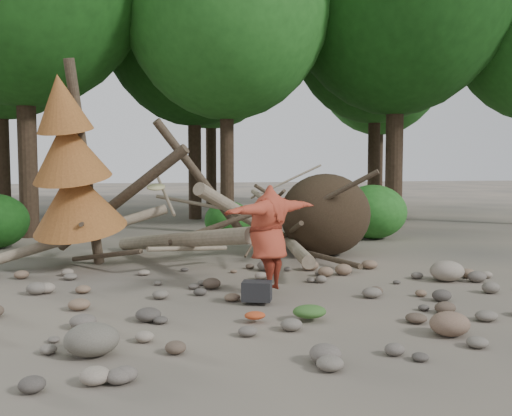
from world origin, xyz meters
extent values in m
plane|color=#514C44|center=(0.00, 0.00, 0.00)|extent=(120.00, 120.00, 0.00)
ellipsoid|color=#332619|center=(2.60, 4.30, 0.99)|extent=(2.20, 1.87, 1.98)
cylinder|color=gray|center=(-1.00, 3.70, 0.55)|extent=(2.61, 5.11, 1.08)
cylinder|color=gray|center=(0.80, 4.20, 0.90)|extent=(3.18, 3.71, 1.90)
cylinder|color=brown|center=(-2.20, 4.60, 1.40)|extent=(3.08, 1.91, 2.49)
cylinder|color=gray|center=(1.60, 3.50, 0.35)|extent=(1.13, 4.98, 0.43)
cylinder|color=brown|center=(-0.30, 4.80, 1.80)|extent=(2.39, 1.03, 2.89)
cylinder|color=gray|center=(-3.00, 4.00, 0.70)|extent=(3.71, 0.86, 1.20)
cylinder|color=#4C3F30|center=(-2.50, 3.50, 0.30)|extent=(1.52, 1.70, 0.49)
cylinder|color=gray|center=(0.20, 4.40, 0.80)|extent=(1.57, 0.85, 0.69)
cylinder|color=#4C3F30|center=(1.80, 4.90, 1.20)|extent=(1.92, 1.25, 1.10)
cylinder|color=gray|center=(-1.20, 4.20, 1.50)|extent=(0.37, 1.42, 0.85)
cylinder|color=#4C3F30|center=(2.20, 3.20, 0.15)|extent=(0.79, 2.54, 0.12)
cylinder|color=gray|center=(-0.80, 3.10, 0.45)|extent=(1.78, 1.11, 0.29)
cylinder|color=#4C3F30|center=(-2.90, 3.80, 2.20)|extent=(0.67, 1.13, 4.35)
cone|color=brown|center=(-3.06, 3.49, 1.50)|extent=(2.06, 2.13, 1.86)
cone|color=brown|center=(-3.16, 3.28, 2.50)|extent=(1.71, 1.78, 1.65)
cone|color=brown|center=(-3.26, 3.09, 3.40)|extent=(1.23, 1.30, 1.41)
cylinder|color=#38281C|center=(-5.00, 9.50, 4.48)|extent=(0.56, 0.56, 8.96)
cylinder|color=#38281C|center=(1.00, 9.20, 3.57)|extent=(0.44, 0.44, 7.14)
cylinder|color=#38281C|center=(7.00, 9.80, 4.72)|extent=(0.60, 0.60, 9.45)
cylinder|color=#38281C|center=(-6.50, 13.50, 3.78)|extent=(0.42, 0.42, 7.56)
cylinder|color=#38281C|center=(0.50, 14.20, 4.27)|extent=(0.52, 0.52, 8.54)
cylinder|color=#38281C|center=(8.00, 13.80, 4.06)|extent=(0.50, 0.50, 8.12)
ellipsoid|color=#1F5E1B|center=(8.00, 13.80, 8.35)|extent=(7.42, 7.42, 8.91)
cylinder|color=#38281C|center=(2.00, 20.50, 4.38)|extent=(0.54, 0.54, 8.75)
ellipsoid|color=#286F22|center=(2.00, 20.50, 9.00)|extent=(8.00, 8.00, 10.00)
cylinder|color=#38281C|center=(11.00, 20.00, 3.92)|extent=(0.46, 0.46, 7.84)
ellipsoid|color=#1F5E1B|center=(11.00, 20.00, 8.06)|extent=(7.17, 7.17, 8.60)
ellipsoid|color=#1F5E1B|center=(0.80, 7.80, 0.56)|extent=(1.40, 1.40, 1.12)
ellipsoid|color=#286F22|center=(5.00, 7.00, 0.80)|extent=(2.00, 2.00, 1.60)
imported|color=#9E3723|center=(0.31, 0.60, 0.97)|extent=(2.13, 1.75, 1.78)
cylinder|color=tan|center=(-1.53, 0.95, 1.82)|extent=(0.39, 0.38, 0.14)
cube|color=black|center=(-0.03, -0.06, 0.15)|extent=(0.53, 0.44, 0.30)
ellipsoid|color=#325A24|center=(0.49, -1.17, 0.09)|extent=(0.48, 0.40, 0.18)
ellipsoid|color=#A33D1C|center=(-0.28, -1.08, 0.05)|extent=(0.30, 0.24, 0.11)
ellipsoid|color=#625D51|center=(-2.40, -2.02, 0.19)|extent=(0.63, 0.57, 0.38)
ellipsoid|color=brown|center=(2.05, -2.20, 0.16)|extent=(0.52, 0.47, 0.31)
ellipsoid|color=gray|center=(3.86, 0.93, 0.19)|extent=(0.65, 0.58, 0.39)
camera|label=1|loc=(-1.89, -8.69, 2.20)|focal=40.00mm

